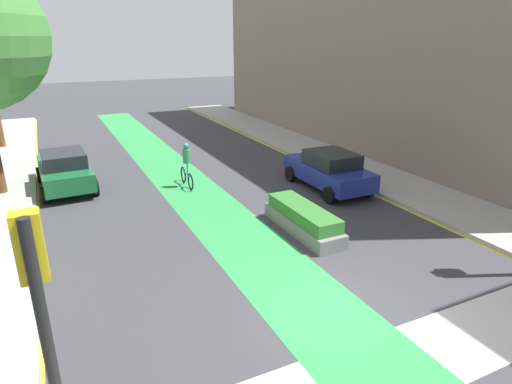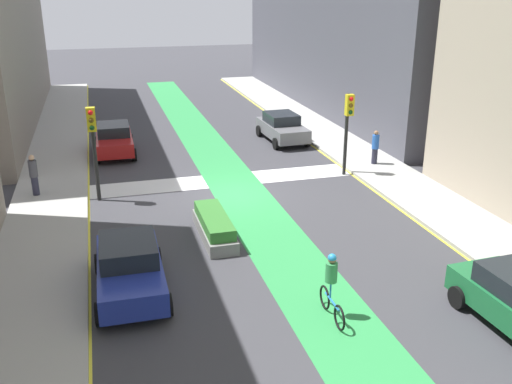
{
  "view_description": "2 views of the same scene",
  "coord_description": "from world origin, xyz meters",
  "px_view_note": "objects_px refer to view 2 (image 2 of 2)",
  "views": [
    {
      "loc": [
        -5.2,
        -6.79,
        5.84
      ],
      "look_at": [
        0.16,
        4.3,
        1.45
      ],
      "focal_mm": 30.44,
      "sensor_mm": 36.0,
      "label": 1
    },
    {
      "loc": [
        5.2,
        22.14,
        8.53
      ],
      "look_at": [
        0.29,
        4.54,
        1.78
      ],
      "focal_mm": 40.04,
      "sensor_mm": 36.0,
      "label": 2
    }
  ],
  "objects_px": {
    "median_planter": "(214,226)",
    "traffic_signal_near_left": "(348,119)",
    "traffic_signal_near_right": "(93,136)",
    "car_red_right_near": "(114,139)",
    "car_grey_left_near": "(282,127)",
    "pedestrian_sidewalk_left_a": "(375,147)",
    "pedestrian_sidewalk_right_a": "(34,175)",
    "car_blue_right_far": "(130,267)",
    "cyclist_in_lane": "(332,285)"
  },
  "relations": [
    {
      "from": "car_red_right_near",
      "to": "car_blue_right_far",
      "type": "bearing_deg",
      "value": 89.25
    },
    {
      "from": "car_grey_left_near",
      "to": "cyclist_in_lane",
      "type": "distance_m",
      "value": 18.14
    },
    {
      "from": "car_blue_right_far",
      "to": "car_grey_left_near",
      "type": "relative_size",
      "value": 0.99
    },
    {
      "from": "traffic_signal_near_left",
      "to": "median_planter",
      "type": "bearing_deg",
      "value": 35.06
    },
    {
      "from": "car_red_right_near",
      "to": "pedestrian_sidewalk_left_a",
      "type": "relative_size",
      "value": 2.56
    },
    {
      "from": "traffic_signal_near_right",
      "to": "car_grey_left_near",
      "type": "xyz_separation_m",
      "value": [
        -10.21,
        -6.97,
        -1.97
      ]
    },
    {
      "from": "car_grey_left_near",
      "to": "pedestrian_sidewalk_left_a",
      "type": "bearing_deg",
      "value": 116.77
    },
    {
      "from": "car_blue_right_far",
      "to": "car_grey_left_near",
      "type": "height_order",
      "value": "same"
    },
    {
      "from": "pedestrian_sidewalk_right_a",
      "to": "pedestrian_sidewalk_left_a",
      "type": "distance_m",
      "value": 15.62
    },
    {
      "from": "pedestrian_sidewalk_right_a",
      "to": "median_planter",
      "type": "relative_size",
      "value": 0.51
    },
    {
      "from": "pedestrian_sidewalk_right_a",
      "to": "traffic_signal_near_right",
      "type": "bearing_deg",
      "value": 157.16
    },
    {
      "from": "car_blue_right_far",
      "to": "pedestrian_sidewalk_left_a",
      "type": "xyz_separation_m",
      "value": [
        -12.34,
        -9.11,
        0.19
      ]
    },
    {
      "from": "car_red_right_near",
      "to": "median_planter",
      "type": "distance_m",
      "value": 11.99
    },
    {
      "from": "car_grey_left_near",
      "to": "pedestrian_sidewalk_left_a",
      "type": "xyz_separation_m",
      "value": [
        -2.89,
        5.72,
        0.19
      ]
    },
    {
      "from": "cyclist_in_lane",
      "to": "traffic_signal_near_right",
      "type": "bearing_deg",
      "value": -61.18
    },
    {
      "from": "traffic_signal_near_left",
      "to": "car_blue_right_far",
      "type": "xyz_separation_m",
      "value": [
        10.41,
        8.23,
        -1.89
      ]
    },
    {
      "from": "traffic_signal_near_right",
      "to": "pedestrian_sidewalk_left_a",
      "type": "height_order",
      "value": "traffic_signal_near_right"
    },
    {
      "from": "traffic_signal_near_left",
      "to": "car_blue_right_far",
      "type": "bearing_deg",
      "value": 38.33
    },
    {
      "from": "cyclist_in_lane",
      "to": "car_blue_right_far",
      "type": "bearing_deg",
      "value": -28.58
    },
    {
      "from": "median_planter",
      "to": "traffic_signal_near_left",
      "type": "bearing_deg",
      "value": -144.94
    },
    {
      "from": "pedestrian_sidewalk_left_a",
      "to": "median_planter",
      "type": "relative_size",
      "value": 0.48
    },
    {
      "from": "median_planter",
      "to": "traffic_signal_near_right",
      "type": "bearing_deg",
      "value": -50.76
    },
    {
      "from": "cyclist_in_lane",
      "to": "pedestrian_sidewalk_left_a",
      "type": "bearing_deg",
      "value": -121.37
    },
    {
      "from": "pedestrian_sidewalk_left_a",
      "to": "car_red_right_near",
      "type": "bearing_deg",
      "value": -24.84
    },
    {
      "from": "car_grey_left_near",
      "to": "median_planter",
      "type": "bearing_deg",
      "value": 61.62
    },
    {
      "from": "car_red_right_near",
      "to": "median_planter",
      "type": "relative_size",
      "value": 1.23
    },
    {
      "from": "car_grey_left_near",
      "to": "traffic_signal_near_left",
      "type": "bearing_deg",
      "value": 98.23
    },
    {
      "from": "car_red_right_near",
      "to": "cyclist_in_lane",
      "type": "distance_m",
      "value": 18.18
    },
    {
      "from": "traffic_signal_near_right",
      "to": "car_red_right_near",
      "type": "height_order",
      "value": "traffic_signal_near_right"
    },
    {
      "from": "car_blue_right_far",
      "to": "car_red_right_near",
      "type": "xyz_separation_m",
      "value": [
        -0.19,
        -14.73,
        0.0
      ]
    },
    {
      "from": "car_blue_right_far",
      "to": "cyclist_in_lane",
      "type": "height_order",
      "value": "cyclist_in_lane"
    },
    {
      "from": "traffic_signal_near_left",
      "to": "cyclist_in_lane",
      "type": "relative_size",
      "value": 2.06
    },
    {
      "from": "traffic_signal_near_right",
      "to": "car_blue_right_far",
      "type": "relative_size",
      "value": 0.93
    },
    {
      "from": "traffic_signal_near_right",
      "to": "median_planter",
      "type": "relative_size",
      "value": 1.15
    },
    {
      "from": "car_grey_left_near",
      "to": "pedestrian_sidewalk_right_a",
      "type": "xyz_separation_m",
      "value": [
        12.73,
        5.91,
        0.24
      ]
    },
    {
      "from": "pedestrian_sidewalk_left_a",
      "to": "cyclist_in_lane",
      "type": "bearing_deg",
      "value": 58.63
    },
    {
      "from": "car_grey_left_near",
      "to": "car_blue_right_far",
      "type": "bearing_deg",
      "value": 57.49
    },
    {
      "from": "car_grey_left_near",
      "to": "pedestrian_sidewalk_right_a",
      "type": "distance_m",
      "value": 14.04
    },
    {
      "from": "traffic_signal_near_right",
      "to": "car_red_right_near",
      "type": "bearing_deg",
      "value": -97.9
    },
    {
      "from": "traffic_signal_near_left",
      "to": "car_grey_left_near",
      "type": "distance_m",
      "value": 6.94
    },
    {
      "from": "car_grey_left_near",
      "to": "pedestrian_sidewalk_left_a",
      "type": "height_order",
      "value": "pedestrian_sidewalk_left_a"
    },
    {
      "from": "traffic_signal_near_right",
      "to": "median_planter",
      "type": "height_order",
      "value": "traffic_signal_near_right"
    },
    {
      "from": "pedestrian_sidewalk_right_a",
      "to": "median_planter",
      "type": "xyz_separation_m",
      "value": [
        -6.4,
        5.81,
        -0.63
      ]
    },
    {
      "from": "pedestrian_sidewalk_left_a",
      "to": "median_planter",
      "type": "xyz_separation_m",
      "value": [
        9.22,
        6.0,
        -0.59
      ]
    },
    {
      "from": "car_blue_right_far",
      "to": "pedestrian_sidewalk_left_a",
      "type": "height_order",
      "value": "pedestrian_sidewalk_left_a"
    },
    {
      "from": "median_planter",
      "to": "car_blue_right_far",
      "type": "bearing_deg",
      "value": 44.94
    },
    {
      "from": "traffic_signal_near_left",
      "to": "car_red_right_near",
      "type": "bearing_deg",
      "value": -32.48
    },
    {
      "from": "car_blue_right_far",
      "to": "median_planter",
      "type": "bearing_deg",
      "value": -135.06
    },
    {
      "from": "car_grey_left_near",
      "to": "median_planter",
      "type": "xyz_separation_m",
      "value": [
        6.33,
        11.72,
        -0.4
      ]
    },
    {
      "from": "car_red_right_near",
      "to": "median_planter",
      "type": "xyz_separation_m",
      "value": [
        -2.93,
        11.62,
        -0.4
      ]
    }
  ]
}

